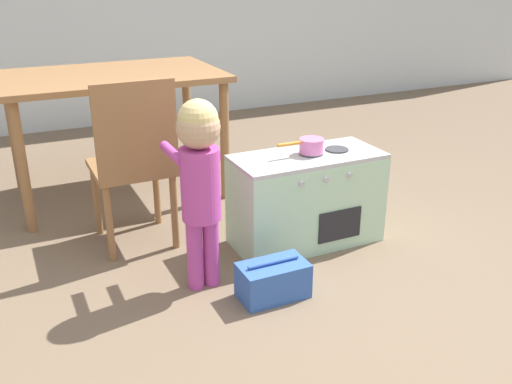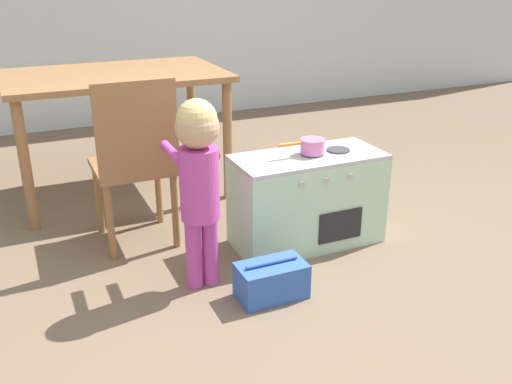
{
  "view_description": "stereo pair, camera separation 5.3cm",
  "coord_description": "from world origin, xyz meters",
  "px_view_note": "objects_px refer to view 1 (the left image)",
  "views": [
    {
      "loc": [
        -1.1,
        -1.6,
        1.38
      ],
      "look_at": [
        -0.03,
        0.67,
        0.36
      ],
      "focal_mm": 40.0,
      "sensor_mm": 36.0,
      "label": 1
    },
    {
      "loc": [
        -1.05,
        -1.62,
        1.38
      ],
      "look_at": [
        -0.03,
        0.67,
        0.36
      ],
      "focal_mm": 40.0,
      "sensor_mm": 36.0,
      "label": 2
    }
  ],
  "objects_px": {
    "child_figure": "(199,167)",
    "dining_chair_near": "(134,161)",
    "toy_pot": "(311,145)",
    "play_kitchen": "(306,199)",
    "toy_basket": "(273,280)",
    "dining_table": "(112,89)"
  },
  "relations": [
    {
      "from": "child_figure",
      "to": "toy_basket",
      "type": "xyz_separation_m",
      "value": [
        0.24,
        -0.22,
        -0.49
      ]
    },
    {
      "from": "child_figure",
      "to": "toy_basket",
      "type": "distance_m",
      "value": 0.59
    },
    {
      "from": "play_kitchen",
      "to": "dining_chair_near",
      "type": "height_order",
      "value": "dining_chair_near"
    },
    {
      "from": "child_figure",
      "to": "toy_basket",
      "type": "relative_size",
      "value": 2.88
    },
    {
      "from": "play_kitchen",
      "to": "dining_table",
      "type": "xyz_separation_m",
      "value": [
        -0.72,
        1.09,
        0.43
      ]
    },
    {
      "from": "child_figure",
      "to": "dining_chair_near",
      "type": "relative_size",
      "value": 0.98
    },
    {
      "from": "dining_table",
      "to": "child_figure",
      "type": "bearing_deg",
      "value": -86.2
    },
    {
      "from": "toy_pot",
      "to": "child_figure",
      "type": "bearing_deg",
      "value": -164.04
    },
    {
      "from": "toy_pot",
      "to": "dining_chair_near",
      "type": "relative_size",
      "value": 0.29
    },
    {
      "from": "play_kitchen",
      "to": "dining_table",
      "type": "height_order",
      "value": "dining_table"
    },
    {
      "from": "child_figure",
      "to": "dining_chair_near",
      "type": "distance_m",
      "value": 0.54
    },
    {
      "from": "toy_basket",
      "to": "toy_pot",
      "type": "bearing_deg",
      "value": 44.88
    },
    {
      "from": "dining_chair_near",
      "to": "child_figure",
      "type": "bearing_deg",
      "value": -71.81
    },
    {
      "from": "toy_pot",
      "to": "dining_chair_near",
      "type": "bearing_deg",
      "value": 158.97
    },
    {
      "from": "play_kitchen",
      "to": "toy_basket",
      "type": "bearing_deg",
      "value": -134.13
    },
    {
      "from": "play_kitchen",
      "to": "dining_chair_near",
      "type": "bearing_deg",
      "value": 158.6
    },
    {
      "from": "play_kitchen",
      "to": "dining_chair_near",
      "type": "distance_m",
      "value": 0.89
    },
    {
      "from": "toy_basket",
      "to": "dining_chair_near",
      "type": "relative_size",
      "value": 0.34
    },
    {
      "from": "toy_pot",
      "to": "dining_table",
      "type": "xyz_separation_m",
      "value": [
        -0.74,
        1.09,
        0.14
      ]
    },
    {
      "from": "play_kitchen",
      "to": "child_figure",
      "type": "distance_m",
      "value": 0.74
    },
    {
      "from": "play_kitchen",
      "to": "toy_pot",
      "type": "relative_size",
      "value": 3.03
    },
    {
      "from": "toy_pot",
      "to": "toy_basket",
      "type": "distance_m",
      "value": 0.73
    }
  ]
}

